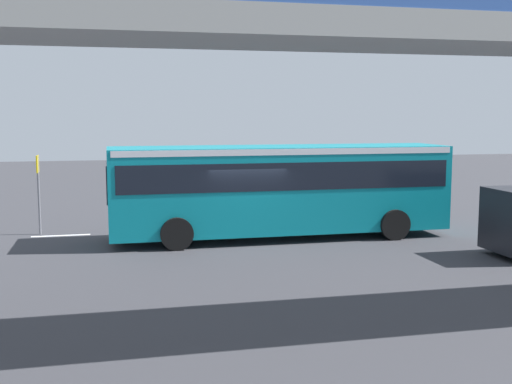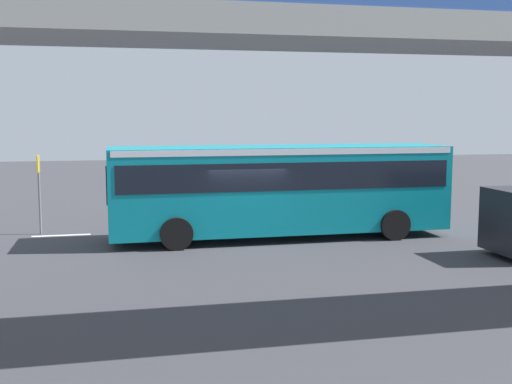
% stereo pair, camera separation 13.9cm
% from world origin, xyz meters
% --- Properties ---
extents(ground, '(80.00, 80.00, 0.00)m').
position_xyz_m(ground, '(0.00, 0.00, 0.00)').
color(ground, '#38383D').
extents(city_bus, '(11.54, 2.85, 3.15)m').
position_xyz_m(city_bus, '(-1.39, -0.47, 1.88)').
color(city_bus, '#0C8493').
rests_on(city_bus, ground).
extents(traffic_sign, '(0.08, 0.60, 2.80)m').
position_xyz_m(traffic_sign, '(6.72, -2.93, 1.89)').
color(traffic_sign, slate).
rests_on(traffic_sign, ground).
extents(lane_dash_leftmost, '(2.00, 0.20, 0.01)m').
position_xyz_m(lane_dash_leftmost, '(-6.00, -2.52, 0.00)').
color(lane_dash_leftmost, silver).
rests_on(lane_dash_leftmost, ground).
extents(lane_dash_left, '(2.00, 0.20, 0.01)m').
position_xyz_m(lane_dash_left, '(-2.00, -2.52, 0.00)').
color(lane_dash_left, silver).
rests_on(lane_dash_left, ground).
extents(lane_dash_centre, '(2.00, 0.20, 0.01)m').
position_xyz_m(lane_dash_centre, '(2.00, -2.52, 0.00)').
color(lane_dash_centre, silver).
rests_on(lane_dash_centre, ground).
extents(lane_dash_right, '(2.00, 0.20, 0.01)m').
position_xyz_m(lane_dash_right, '(6.00, -2.52, 0.00)').
color(lane_dash_right, silver).
rests_on(lane_dash_right, ground).
extents(pedestrian_overpass, '(29.52, 2.60, 7.08)m').
position_xyz_m(pedestrian_overpass, '(0.00, 9.16, 5.31)').
color(pedestrian_overpass, '#9E9E99').
rests_on(pedestrian_overpass, ground).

